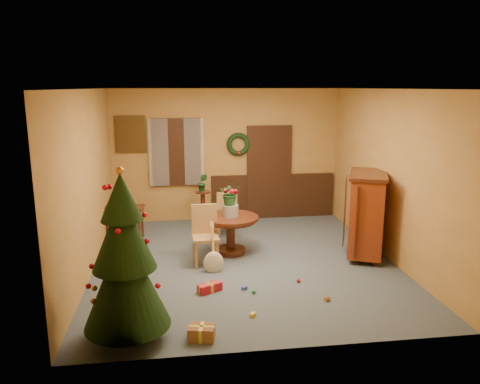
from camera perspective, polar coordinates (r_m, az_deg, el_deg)
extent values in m
plane|color=#3A4854|center=(8.09, 0.55, -8.53)|extent=(5.50, 5.50, 0.00)
plane|color=silver|center=(7.54, 0.59, 12.46)|extent=(5.50, 5.50, 0.00)
plane|color=olive|center=(10.38, -1.64, 4.50)|extent=(5.00, 0.00, 5.00)
plane|color=olive|center=(5.06, 5.09, -4.38)|extent=(5.00, 0.00, 5.00)
plane|color=olive|center=(7.74, -18.08, 1.03)|extent=(0.00, 5.50, 5.50)
plane|color=olive|center=(8.42, 17.67, 1.96)|extent=(0.00, 5.50, 5.50)
cube|color=black|center=(10.68, 4.03, -0.48)|extent=(2.80, 0.06, 1.00)
cube|color=black|center=(10.54, 3.55, 2.40)|extent=(1.00, 0.08, 2.10)
cube|color=white|center=(10.57, 3.52, 2.16)|extent=(0.80, 0.03, 1.90)
cube|color=black|center=(10.26, -7.75, 4.85)|extent=(1.05, 0.08, 1.45)
cube|color=white|center=(10.29, -7.75, 4.88)|extent=(0.88, 0.03, 1.25)
cube|color=white|center=(10.21, -9.89, 4.75)|extent=(0.42, 0.02, 1.45)
cube|color=white|center=(10.21, -5.61, 4.88)|extent=(0.42, 0.02, 1.45)
torus|color=black|center=(10.30, -0.21, 5.84)|extent=(0.51, 0.11, 0.51)
cube|color=#4C3819|center=(10.26, -13.17, 6.89)|extent=(0.62, 0.05, 0.78)
cube|color=gray|center=(10.29, -13.15, 6.91)|extent=(0.48, 0.02, 0.62)
cylinder|color=black|center=(8.32, -1.17, -3.16)|extent=(1.00, 1.00, 0.05)
cylinder|color=black|center=(8.33, -1.16, -3.52)|extent=(0.89, 0.89, 0.04)
cylinder|color=black|center=(8.41, -1.16, -5.26)|extent=(0.16, 0.16, 0.55)
cylinder|color=black|center=(8.51, -1.15, -7.14)|extent=(0.53, 0.53, 0.09)
cylinder|color=slate|center=(8.28, -1.17, -2.29)|extent=(0.29, 0.29, 0.21)
imported|color=#1E4C23|center=(8.21, -1.18, -0.14)|extent=(0.38, 0.33, 0.43)
cube|color=olive|center=(7.86, -4.21, -5.62)|extent=(0.45, 0.45, 0.05)
cube|color=olive|center=(7.97, -4.38, -3.27)|extent=(0.43, 0.06, 0.52)
cube|color=olive|center=(8.12, -3.07, -6.80)|extent=(0.05, 0.05, 0.44)
cube|color=olive|center=(8.09, -5.55, -6.91)|extent=(0.05, 0.05, 0.44)
cube|color=olive|center=(7.80, -2.76, -7.65)|extent=(0.05, 0.05, 0.44)
cube|color=olive|center=(7.77, -5.36, -7.78)|extent=(0.05, 0.05, 0.44)
cube|color=olive|center=(9.39, -1.77, -2.73)|extent=(0.43, 0.43, 0.05)
cube|color=olive|center=(9.15, -1.60, -1.46)|extent=(0.41, 0.06, 0.48)
cube|color=olive|center=(9.28, -2.60, -4.39)|extent=(0.05, 0.05, 0.41)
cube|color=olive|center=(9.33, -0.60, -4.28)|extent=(0.05, 0.05, 0.41)
cube|color=olive|center=(9.59, -2.88, -3.82)|extent=(0.05, 0.05, 0.41)
cube|color=olive|center=(9.63, -0.95, -3.72)|extent=(0.05, 0.05, 0.41)
cylinder|color=black|center=(9.86, -4.53, -2.28)|extent=(0.10, 0.10, 0.78)
cylinder|color=black|center=(9.76, -4.57, -0.02)|extent=(0.31, 0.31, 0.03)
imported|color=#19471E|center=(9.72, -4.59, 1.15)|extent=(0.22, 0.19, 0.38)
cylinder|color=#382111|center=(5.93, -13.42, -16.08)|extent=(0.13, 0.13, 0.22)
cone|color=black|center=(5.64, -13.77, -10.10)|extent=(1.01, 1.01, 1.19)
cone|color=black|center=(5.46, -14.07, -4.76)|extent=(0.73, 0.73, 0.87)
cone|color=black|center=(5.35, -14.31, -0.54)|extent=(0.48, 0.48, 0.55)
sphere|color=#C3802E|center=(5.29, -14.48, 2.55)|extent=(0.09, 0.09, 0.09)
cube|color=black|center=(9.37, -14.00, -1.81)|extent=(0.80, 0.49, 0.04)
cube|color=black|center=(9.39, -13.96, -2.49)|extent=(0.75, 0.44, 0.16)
cube|color=black|center=(9.49, -15.80, -3.82)|extent=(0.09, 0.27, 0.62)
cube|color=black|center=(9.42, -11.97, -3.74)|extent=(0.09, 0.27, 0.62)
cube|color=#5B200A|center=(8.44, 15.14, -2.59)|extent=(0.93, 1.22, 1.36)
cube|color=black|center=(8.29, 15.42, 2.06)|extent=(1.02, 1.31, 0.05)
cylinder|color=black|center=(8.26, 16.09, -8.24)|extent=(0.08, 0.08, 0.10)
cylinder|color=black|center=(9.06, 13.75, -6.23)|extent=(0.08, 0.08, 0.10)
cube|color=brown|center=(5.82, -4.72, -16.70)|extent=(0.34, 0.28, 0.16)
cube|color=gold|center=(5.82, -4.72, -16.70)|extent=(0.31, 0.09, 0.17)
cube|color=gold|center=(5.82, -4.72, -16.70)|extent=(0.09, 0.23, 0.17)
cube|color=#A91624|center=(7.20, -12.23, -10.58)|extent=(0.26, 0.26, 0.24)
cube|color=gold|center=(7.20, -12.23, -10.58)|extent=(0.25, 0.06, 0.25)
cube|color=gold|center=(7.20, -12.23, -10.58)|extent=(0.06, 0.25, 0.25)
cube|color=brown|center=(6.60, -11.56, -13.29)|extent=(0.28, 0.22, 0.13)
cube|color=gold|center=(6.60, -11.56, -13.29)|extent=(0.25, 0.08, 0.14)
cube|color=gold|center=(6.60, -11.56, -13.29)|extent=(0.07, 0.18, 0.14)
cube|color=#A91624|center=(6.99, -3.71, -11.56)|extent=(0.38, 0.29, 0.12)
cube|color=gold|center=(6.99, -3.71, -11.56)|extent=(0.33, 0.19, 0.13)
cube|color=gold|center=(6.99, -3.71, -11.56)|extent=(0.11, 0.15, 0.13)
cube|color=#2947B4|center=(7.06, 0.55, -11.63)|extent=(0.09, 0.09, 0.05)
sphere|color=#238338|center=(6.93, 1.69, -12.06)|extent=(0.06, 0.06, 0.06)
cube|color=yellow|center=(6.31, 1.57, -14.73)|extent=(0.09, 0.09, 0.05)
sphere|color=red|center=(7.35, 7.13, -10.66)|extent=(0.06, 0.06, 0.06)
cube|color=#C3802E|center=(6.82, 10.58, -12.74)|extent=(0.09, 0.08, 0.05)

